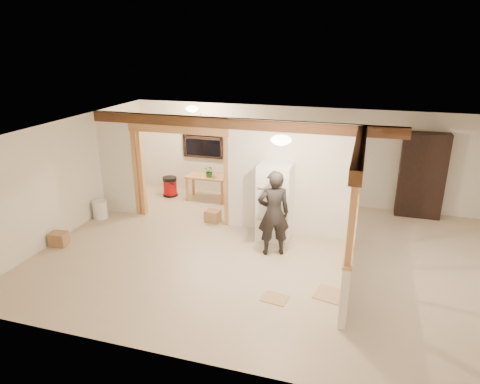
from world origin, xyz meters
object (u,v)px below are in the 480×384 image
(woman, at_px, (274,213))
(work_table, at_px, (207,188))
(bookshelf, at_px, (422,176))
(shop_vac, at_px, (170,186))
(refrigerator, at_px, (275,202))

(woman, bearing_deg, work_table, -68.78)
(bookshelf, bearing_deg, shop_vac, -176.24)
(refrigerator, xyz_separation_m, bookshelf, (3.08, 2.20, 0.20))
(refrigerator, bearing_deg, shop_vac, 151.81)
(refrigerator, xyz_separation_m, work_table, (-2.23, 1.77, -0.50))
(shop_vac, bearing_deg, work_table, -0.56)
(refrigerator, relative_size, work_table, 1.56)
(work_table, bearing_deg, refrigerator, -37.80)
(refrigerator, relative_size, bookshelf, 0.81)
(woman, height_order, shop_vac, woman)
(work_table, xyz_separation_m, shop_vac, (-1.10, 0.01, -0.07))
(woman, height_order, bookshelf, bookshelf)
(work_table, bearing_deg, woman, -45.92)
(woman, bearing_deg, bookshelf, -157.44)
(bookshelf, bearing_deg, woman, -135.28)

